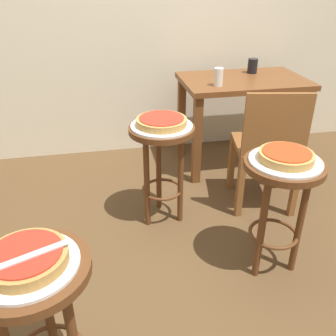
{
  "coord_description": "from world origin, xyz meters",
  "views": [
    {
      "loc": [
        -0.48,
        -1.54,
        1.48
      ],
      "look_at": [
        -0.15,
        0.09,
        0.59
      ],
      "focal_mm": 39.75,
      "sensor_mm": 36.0,
      "label": 1
    }
  ],
  "objects_px": {
    "stool_foreground": "(37,303)",
    "pizza_foreground": "(26,258)",
    "serving_plate_leftside": "(162,126)",
    "serving_plate_middle": "(285,161)",
    "serving_plate_foreground": "(28,265)",
    "cup_far_edge": "(253,66)",
    "dining_table": "(242,94)",
    "pizza_leftside": "(162,121)",
    "stool_leftside": "(162,152)",
    "wooden_chair": "(268,145)",
    "stool_middle": "(280,191)",
    "pizza_middle": "(286,156)",
    "cup_near_edge": "(218,77)",
    "pizza_server_knife": "(34,254)"
  },
  "relations": [
    {
      "from": "stool_foreground",
      "to": "pizza_foreground",
      "type": "height_order",
      "value": "pizza_foreground"
    },
    {
      "from": "stool_foreground",
      "to": "serving_plate_leftside",
      "type": "relative_size",
      "value": 1.76
    },
    {
      "from": "stool_foreground",
      "to": "serving_plate_middle",
      "type": "relative_size",
      "value": 1.84
    },
    {
      "from": "serving_plate_foreground",
      "to": "cup_far_edge",
      "type": "height_order",
      "value": "cup_far_edge"
    },
    {
      "from": "dining_table",
      "to": "stool_foreground",
      "type": "bearing_deg",
      "value": -128.79
    },
    {
      "from": "pizza_leftside",
      "to": "serving_plate_leftside",
      "type": "bearing_deg",
      "value": 0.0
    },
    {
      "from": "stool_leftside",
      "to": "wooden_chair",
      "type": "distance_m",
      "value": 0.7
    },
    {
      "from": "serving_plate_foreground",
      "to": "dining_table",
      "type": "distance_m",
      "value": 2.23
    },
    {
      "from": "wooden_chair",
      "to": "pizza_foreground",
      "type": "bearing_deg",
      "value": -141.27
    },
    {
      "from": "serving_plate_middle",
      "to": "serving_plate_leftside",
      "type": "height_order",
      "value": "same"
    },
    {
      "from": "stool_middle",
      "to": "pizza_middle",
      "type": "xyz_separation_m",
      "value": [
        0.0,
        -0.0,
        0.2
      ]
    },
    {
      "from": "serving_plate_foreground",
      "to": "pizza_foreground",
      "type": "relative_size",
      "value": 1.25
    },
    {
      "from": "stool_foreground",
      "to": "cup_near_edge",
      "type": "relative_size",
      "value": 5.06
    },
    {
      "from": "serving_plate_leftside",
      "to": "stool_middle",
      "type": "bearing_deg",
      "value": -48.09
    },
    {
      "from": "stool_leftside",
      "to": "pizza_server_knife",
      "type": "bearing_deg",
      "value": -118.7
    },
    {
      "from": "stool_leftside",
      "to": "wooden_chair",
      "type": "bearing_deg",
      "value": -0.24
    },
    {
      "from": "stool_foreground",
      "to": "cup_near_edge",
      "type": "bearing_deg",
      "value": 54.29
    },
    {
      "from": "serving_plate_foreground",
      "to": "dining_table",
      "type": "xyz_separation_m",
      "value": [
        1.4,
        1.74,
        -0.06
      ]
    },
    {
      "from": "serving_plate_leftside",
      "to": "dining_table",
      "type": "relative_size",
      "value": 0.39
    },
    {
      "from": "dining_table",
      "to": "pizza_foreground",
      "type": "bearing_deg",
      "value": -128.79
    },
    {
      "from": "cup_near_edge",
      "to": "cup_far_edge",
      "type": "relative_size",
      "value": 1.12
    },
    {
      "from": "pizza_leftside",
      "to": "cup_near_edge",
      "type": "relative_size",
      "value": 2.33
    },
    {
      "from": "stool_foreground",
      "to": "serving_plate_leftside",
      "type": "height_order",
      "value": "serving_plate_leftside"
    },
    {
      "from": "serving_plate_leftside",
      "to": "pizza_server_knife",
      "type": "bearing_deg",
      "value": -118.7
    },
    {
      "from": "serving_plate_foreground",
      "to": "stool_middle",
      "type": "xyz_separation_m",
      "value": [
        1.13,
        0.5,
        -0.17
      ]
    },
    {
      "from": "pizza_leftside",
      "to": "cup_near_edge",
      "type": "xyz_separation_m",
      "value": [
        0.51,
        0.51,
        0.11
      ]
    },
    {
      "from": "pizza_foreground",
      "to": "pizza_server_knife",
      "type": "height_order",
      "value": "pizza_server_knife"
    },
    {
      "from": "serving_plate_foreground",
      "to": "wooden_chair",
      "type": "bearing_deg",
      "value": 38.73
    },
    {
      "from": "stool_middle",
      "to": "stool_leftside",
      "type": "bearing_deg",
      "value": 131.91
    },
    {
      "from": "cup_far_edge",
      "to": "pizza_leftside",
      "type": "bearing_deg",
      "value": -137.76
    },
    {
      "from": "stool_foreground",
      "to": "pizza_middle",
      "type": "xyz_separation_m",
      "value": [
        1.13,
        0.5,
        0.2
      ]
    },
    {
      "from": "serving_plate_leftside",
      "to": "dining_table",
      "type": "bearing_deg",
      "value": 40.95
    },
    {
      "from": "serving_plate_foreground",
      "to": "pizza_server_knife",
      "type": "bearing_deg",
      "value": -33.69
    },
    {
      "from": "pizza_foreground",
      "to": "stool_leftside",
      "type": "xyz_separation_m",
      "value": [
        0.63,
        1.07,
        -0.2
      ]
    },
    {
      "from": "serving_plate_foreground",
      "to": "wooden_chair",
      "type": "height_order",
      "value": "wooden_chair"
    },
    {
      "from": "stool_leftside",
      "to": "pizza_leftside",
      "type": "height_order",
      "value": "pizza_leftside"
    },
    {
      "from": "pizza_middle",
      "to": "cup_far_edge",
      "type": "xyz_separation_m",
      "value": [
        0.39,
        1.38,
        0.1
      ]
    },
    {
      "from": "stool_foreground",
      "to": "serving_plate_foreground",
      "type": "xyz_separation_m",
      "value": [
        -0.0,
        0.0,
        0.17
      ]
    },
    {
      "from": "pizza_leftside",
      "to": "serving_plate_middle",
      "type": "bearing_deg",
      "value": -48.09
    },
    {
      "from": "cup_far_edge",
      "to": "wooden_chair",
      "type": "relative_size",
      "value": 0.14
    },
    {
      "from": "stool_foreground",
      "to": "serving_plate_foreground",
      "type": "bearing_deg",
      "value": 180.0
    },
    {
      "from": "serving_plate_middle",
      "to": "pizza_server_knife",
      "type": "xyz_separation_m",
      "value": [
        -1.1,
        -0.52,
        0.06
      ]
    },
    {
      "from": "cup_far_edge",
      "to": "stool_middle",
      "type": "bearing_deg",
      "value": -105.75
    },
    {
      "from": "pizza_foreground",
      "to": "cup_far_edge",
      "type": "height_order",
      "value": "cup_far_edge"
    },
    {
      "from": "stool_middle",
      "to": "dining_table",
      "type": "height_order",
      "value": "dining_table"
    },
    {
      "from": "wooden_chair",
      "to": "dining_table",
      "type": "bearing_deg",
      "value": 84.26
    },
    {
      "from": "pizza_foreground",
      "to": "stool_leftside",
      "type": "relative_size",
      "value": 0.4
    },
    {
      "from": "serving_plate_foreground",
      "to": "stool_middle",
      "type": "distance_m",
      "value": 1.25
    },
    {
      "from": "stool_foreground",
      "to": "stool_leftside",
      "type": "xyz_separation_m",
      "value": [
        0.63,
        1.07,
        0.0
      ]
    },
    {
      "from": "pizza_foreground",
      "to": "cup_near_edge",
      "type": "height_order",
      "value": "cup_near_edge"
    }
  ]
}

